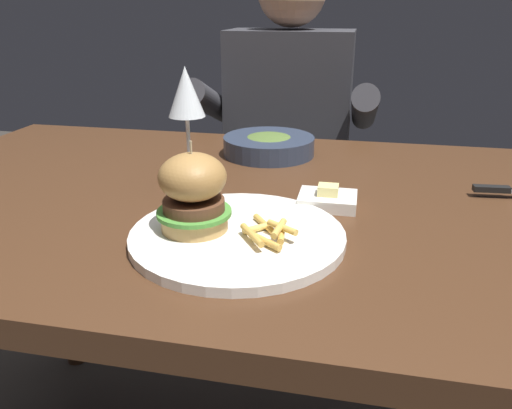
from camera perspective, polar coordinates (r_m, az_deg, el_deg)
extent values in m
cube|color=#472B19|center=(0.87, -0.12, -0.18)|extent=(1.42, 0.82, 0.04)
cylinder|color=#472B19|center=(1.57, -21.33, -6.11)|extent=(0.06, 0.06, 0.70)
cylinder|color=white|center=(0.70, -2.12, -3.60)|extent=(0.30, 0.30, 0.01)
cylinder|color=tan|center=(0.70, -7.03, -1.92)|extent=(0.09, 0.09, 0.02)
cylinder|color=#4C9338|center=(0.70, -7.08, -0.87)|extent=(0.10, 0.10, 0.01)
cylinder|color=brown|center=(0.69, -7.12, -0.04)|extent=(0.09, 0.09, 0.02)
ellipsoid|color=#A97A41|center=(0.68, -7.28, 3.14)|extent=(0.09, 0.09, 0.07)
cylinder|color=#CCB78C|center=(0.67, -7.38, 5.16)|extent=(0.00, 0.00, 0.05)
cylinder|color=gold|center=(0.70, 0.99, -2.27)|extent=(0.04, 0.06, 0.01)
cylinder|color=#EABC5B|center=(0.69, 0.20, -2.70)|extent=(0.04, 0.04, 0.01)
cylinder|color=gold|center=(0.65, 1.02, -4.17)|extent=(0.05, 0.04, 0.01)
cylinder|color=gold|center=(0.66, -0.46, -3.51)|extent=(0.04, 0.06, 0.01)
cylinder|color=gold|center=(0.67, 2.92, -3.26)|extent=(0.02, 0.06, 0.01)
cylinder|color=#E0B251|center=(0.67, 3.03, -2.63)|extent=(0.05, 0.03, 0.01)
cylinder|color=#E0B251|center=(0.66, 2.62, -2.74)|extent=(0.01, 0.05, 0.01)
cylinder|color=silver|center=(0.94, -7.49, 2.72)|extent=(0.07, 0.07, 0.00)
cylinder|color=silver|center=(0.92, -7.68, 6.33)|extent=(0.01, 0.01, 0.12)
cone|color=silver|center=(0.90, -8.02, 12.66)|extent=(0.07, 0.07, 0.09)
cube|color=black|center=(0.94, 25.32, 1.64)|extent=(0.06, 0.02, 0.01)
cube|color=white|center=(0.82, 8.18, 0.48)|extent=(0.09, 0.07, 0.02)
cube|color=#F4E58C|center=(0.82, 8.24, 1.66)|extent=(0.03, 0.03, 0.02)
cylinder|color=#2D384C|center=(1.10, 1.47, 6.73)|extent=(0.20, 0.20, 0.04)
ellipsoid|color=#4C662D|center=(1.09, 1.48, 7.44)|extent=(0.11, 0.11, 0.02)
cube|color=#282833|center=(1.70, 3.36, -6.76)|extent=(0.30, 0.22, 0.46)
cube|color=#333338|center=(1.53, 3.77, 9.54)|extent=(0.36, 0.20, 0.52)
cylinder|color=#333338|center=(1.49, -5.21, 11.51)|extent=(0.07, 0.34, 0.18)
cylinder|color=#333338|center=(1.43, 12.28, 10.64)|extent=(0.07, 0.34, 0.18)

